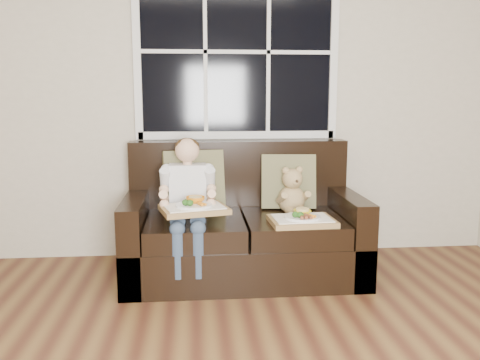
{
  "coord_description": "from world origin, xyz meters",
  "views": [
    {
      "loc": [
        -0.23,
        -1.63,
        1.32
      ],
      "look_at": [
        0.08,
        1.85,
        0.73
      ],
      "focal_mm": 38.0,
      "sensor_mm": 36.0,
      "label": 1
    }
  ],
  "objects": [
    {
      "name": "tray_right",
      "position": [
        0.49,
        1.68,
        0.48
      ],
      "size": [
        0.45,
        0.35,
        0.1
      ],
      "rotation": [
        0.0,
        0.0,
        0.05
      ],
      "color": "olive",
      "rests_on": "loveseat"
    },
    {
      "name": "tray_left",
      "position": [
        -0.24,
        1.69,
        0.58
      ],
      "size": [
        0.49,
        0.42,
        0.1
      ],
      "rotation": [
        0.0,
        0.0,
        0.25
      ],
      "color": "olive",
      "rests_on": "child"
    },
    {
      "name": "pillow_left",
      "position": [
        -0.24,
        2.17,
        0.68
      ],
      "size": [
        0.48,
        0.27,
        0.46
      ],
      "rotation": [
        -0.21,
        0.0,
        0.15
      ],
      "color": "olive",
      "rests_on": "loveseat"
    },
    {
      "name": "room_walls",
      "position": [
        0.0,
        0.0,
        1.59
      ],
      "size": [
        4.52,
        5.02,
        2.71
      ],
      "color": "beige",
      "rests_on": "ground"
    },
    {
      "name": "child",
      "position": [
        -0.28,
        1.9,
        0.64
      ],
      "size": [
        0.38,
        0.6,
        0.87
      ],
      "color": "silver",
      "rests_on": "loveseat"
    },
    {
      "name": "teddy_bear",
      "position": [
        0.49,
        2.03,
        0.59
      ],
      "size": [
        0.23,
        0.28,
        0.36
      ],
      "rotation": [
        0.0,
        0.0,
        0.19
      ],
      "color": "#A18255",
      "rests_on": "loveseat"
    },
    {
      "name": "loveseat",
      "position": [
        0.12,
        2.02,
        0.31
      ],
      "size": [
        1.7,
        0.92,
        0.96
      ],
      "color": "black",
      "rests_on": "ground"
    },
    {
      "name": "pillow_right",
      "position": [
        0.49,
        2.17,
        0.66
      ],
      "size": [
        0.43,
        0.23,
        0.43
      ],
      "rotation": [
        -0.21,
        0.0,
        -0.1
      ],
      "color": "olive",
      "rests_on": "loveseat"
    },
    {
      "name": "window_back",
      "position": [
        0.12,
        2.48,
        1.65
      ],
      "size": [
        1.62,
        0.04,
        1.37
      ],
      "color": "black",
      "rests_on": "room_walls"
    }
  ]
}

